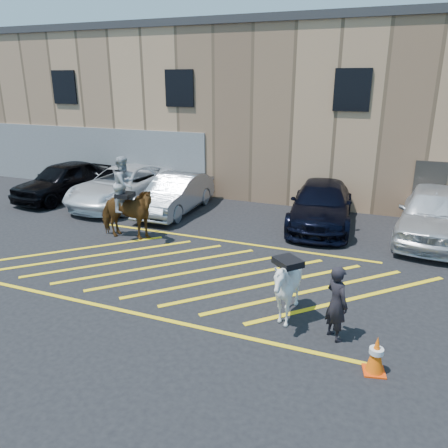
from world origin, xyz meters
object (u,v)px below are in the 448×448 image
at_px(car_white_pickup, 124,185).
at_px(handler, 337,303).
at_px(car_blue_suv, 321,204).
at_px(traffic_cone, 376,355).
at_px(car_black_suv, 64,180).
at_px(saddled_white, 287,288).
at_px(car_silver_sedan, 175,194).
at_px(car_white_suv, 434,213).
at_px(mounted_bay, 126,206).

distance_m(car_white_pickup, handler, 11.88).
xyz_separation_m(car_blue_suv, traffic_cone, (2.35, -8.05, -0.38)).
bearing_deg(car_black_suv, saddled_white, -22.13).
height_order(car_silver_sedan, car_blue_suv, car_blue_suv).
relative_size(car_black_suv, car_white_suv, 0.92).
bearing_deg(car_blue_suv, car_silver_sedan, 179.94).
relative_size(car_black_suv, mounted_bay, 1.73).
bearing_deg(car_blue_suv, car_white_suv, -8.37).
bearing_deg(car_blue_suv, car_white_pickup, 176.14).
height_order(car_silver_sedan, traffic_cone, car_silver_sedan).
distance_m(car_silver_sedan, car_white_suv, 9.18).
bearing_deg(traffic_cone, car_white_suv, 80.88).
height_order(car_white_suv, traffic_cone, car_white_suv).
bearing_deg(mounted_bay, traffic_cone, -27.97).
bearing_deg(car_blue_suv, handler, -83.68).
distance_m(car_black_suv, traffic_cone, 15.36).
bearing_deg(saddled_white, traffic_cone, -30.89).
bearing_deg(car_black_suv, car_white_suv, 8.36).
bearing_deg(car_white_suv, saddled_white, -109.50).
relative_size(car_white_pickup, handler, 3.52).
bearing_deg(car_silver_sedan, car_blue_suv, 4.47).
relative_size(car_silver_sedan, car_white_suv, 0.87).
bearing_deg(saddled_white, car_black_suv, 150.68).
height_order(saddled_white, traffic_cone, saddled_white).
distance_m(car_silver_sedan, handler, 9.72).
distance_m(car_white_suv, mounted_bay, 9.92).
bearing_deg(handler, car_white_pickup, 8.79).
bearing_deg(car_white_suv, car_white_pickup, -173.84).
bearing_deg(car_silver_sedan, car_black_suv, 178.25).
bearing_deg(car_white_pickup, car_black_suv, -173.61).
relative_size(car_blue_suv, mounted_bay, 1.88).
bearing_deg(handler, car_silver_sedan, 1.33).
height_order(car_white_pickup, handler, handler).
bearing_deg(car_black_suv, handler, -21.04).
height_order(handler, mounted_bay, mounted_bay).
bearing_deg(car_white_pickup, mounted_bay, -53.05).
xyz_separation_m(car_blue_suv, saddled_white, (0.44, -6.90, 0.04)).
bearing_deg(car_white_suv, traffic_cone, -93.30).
height_order(car_black_suv, traffic_cone, car_black_suv).
xyz_separation_m(car_white_pickup, car_blue_suv, (8.12, 0.25, -0.03)).
height_order(car_white_pickup, car_blue_suv, car_white_pickup).
relative_size(car_black_suv, saddled_white, 2.51).
bearing_deg(car_white_pickup, car_blue_suv, 3.61).
xyz_separation_m(car_white_pickup, car_white_suv, (11.74, 0.07, 0.10)).
bearing_deg(car_silver_sedan, saddled_white, -47.78).
relative_size(car_silver_sedan, handler, 2.81).
bearing_deg(car_black_suv, car_white_pickup, 11.71).
xyz_separation_m(car_white_pickup, mounted_bay, (2.51, -3.57, 0.33)).
height_order(car_white_suv, saddled_white, car_white_suv).
relative_size(mounted_bay, traffic_cone, 3.73).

